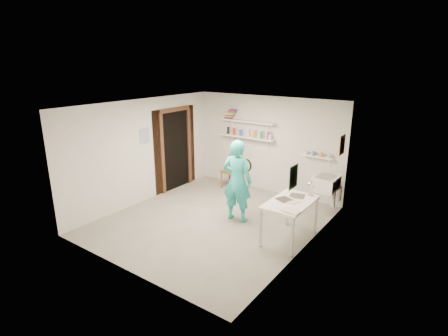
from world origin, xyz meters
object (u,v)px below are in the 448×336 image
Objects in this scene: wooden_chair at (231,171)px; desk_lamp at (311,185)px; man at (237,181)px; belfast_sink at (326,183)px; work_table at (289,220)px; wall_clock at (244,165)px.

wooden_chair is 6.32× the size of desk_lamp.
man is at bearing -48.91° from wooden_chair.
man is (-1.37, -1.37, 0.16)m from belfast_sink.
belfast_sink is 1.10m from desk_lamp.
wooden_chair is 0.79× the size of work_table.
desk_lamp is at bearing -85.69° from belfast_sink.
wall_clock is at bearing -107.87° from man.
belfast_sink is at bearing 31.74° from wall_clock.
man is 5.56× the size of wall_clock.
man is at bearing -107.87° from wall_clock.
belfast_sink reaches higher than work_table.
work_table is at bearing -25.66° from wall_clock.
man reaches higher than wall_clock.
work_table is (1.23, -0.37, -0.76)m from wall_clock.
work_table is 0.78m from desk_lamp.
wooden_chair is at bearing 124.21° from wall_clock.
man reaches higher than belfast_sink.
desk_lamp is at bearing -5.26° from wall_clock.
belfast_sink is 1.56m from work_table.
work_table is at bearing -112.42° from desk_lamp.
wall_clock is 1.49m from work_table.
belfast_sink is 1.82m from wall_clock.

